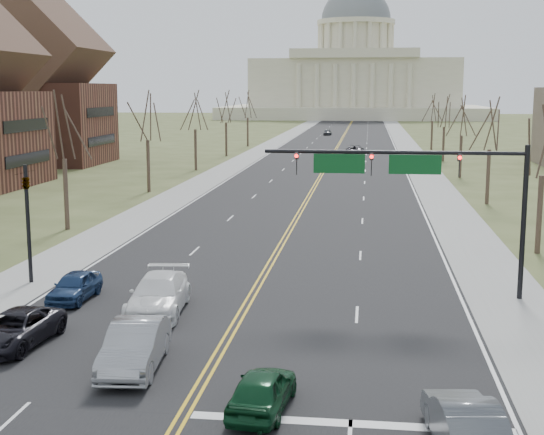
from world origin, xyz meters
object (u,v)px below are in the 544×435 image
(car_nb_inner_lead, at_px, (262,390))
(car_sb_inner_second, at_px, (158,295))
(signal_mast, at_px, (413,175))
(signal_left, at_px, (27,210))
(car_sb_outer_second, at_px, (75,286))
(car_far_nb, at_px, (355,150))
(car_sb_inner_lead, at_px, (135,346))
(car_far_sb, at_px, (328,132))
(car_nb_outer_lead, at_px, (465,423))
(car_sb_outer_lead, at_px, (15,329))

(car_nb_inner_lead, bearing_deg, car_sb_inner_second, -52.84)
(signal_mast, height_order, signal_left, signal_mast)
(car_sb_outer_second, height_order, car_far_nb, car_far_nb)
(car_nb_inner_lead, height_order, car_sb_inner_lead, car_sb_inner_lead)
(signal_left, bearing_deg, car_sb_inner_lead, -50.97)
(signal_mast, height_order, car_far_sb, signal_mast)
(car_nb_outer_lead, distance_m, car_far_nb, 93.15)
(signal_left, distance_m, car_sb_inner_second, 9.43)
(car_sb_inner_lead, relative_size, car_far_sb, 1.28)
(signal_mast, bearing_deg, car_far_sb, 94.88)
(car_sb_outer_lead, bearing_deg, car_sb_inner_second, 54.48)
(car_nb_inner_lead, bearing_deg, car_sb_outer_lead, -19.26)
(signal_mast, xyz_separation_m, car_sb_outer_second, (-15.48, -2.86, -5.09))
(signal_mast, height_order, car_sb_outer_lead, signal_mast)
(car_nb_outer_lead, xyz_separation_m, car_sb_outer_lead, (-15.95, 6.46, -0.09))
(car_sb_inner_lead, bearing_deg, signal_mast, 42.42)
(car_far_sb, bearing_deg, car_far_nb, -80.24)
(car_nb_inner_lead, distance_m, car_sb_inner_lead, 5.73)
(car_nb_outer_lead, height_order, car_sb_inner_second, car_sb_inner_second)
(car_far_sb, bearing_deg, car_nb_outer_lead, -83.19)
(car_nb_outer_lead, bearing_deg, car_sb_outer_second, -45.44)
(car_sb_outer_lead, bearing_deg, signal_mast, 36.14)
(car_sb_outer_second, xyz_separation_m, car_far_sb, (4.48, 131.80, 0.00))
(car_nb_inner_lead, relative_size, car_nb_outer_lead, 0.86)
(signal_mast, relative_size, car_far_nb, 2.10)
(signal_left, height_order, car_sb_outer_second, signal_left)
(car_sb_inner_second, bearing_deg, car_sb_outer_second, 156.75)
(signal_mast, bearing_deg, car_sb_outer_lead, -148.81)
(signal_left, xyz_separation_m, car_sb_inner_second, (7.87, -4.32, -2.89))
(car_sb_inner_second, distance_m, car_far_sb, 133.26)
(car_sb_inner_second, xyz_separation_m, car_sb_outer_second, (-4.41, 1.46, -0.15))
(signal_mast, relative_size, car_far_sb, 3.11)
(car_sb_outer_lead, xyz_separation_m, car_far_nb, (11.14, 86.56, 0.14))
(signal_left, height_order, car_nb_outer_lead, signal_left)
(car_sb_outer_second, bearing_deg, car_sb_outer_lead, -87.13)
(car_nb_outer_lead, bearing_deg, car_far_sb, -92.27)
(signal_left, height_order, car_sb_inner_second, signal_left)
(car_sb_inner_lead, bearing_deg, car_sb_outer_second, 118.66)
(car_nb_inner_lead, relative_size, car_sb_outer_second, 1.01)
(signal_mast, relative_size, signal_left, 2.02)
(car_sb_outer_lead, distance_m, car_sb_inner_second, 6.50)
(car_sb_outer_lead, height_order, car_far_sb, car_far_sb)
(signal_left, distance_m, car_sb_outer_lead, 10.41)
(car_nb_outer_lead, bearing_deg, signal_left, -45.62)
(car_nb_outer_lead, relative_size, car_far_sb, 1.17)
(signal_left, bearing_deg, car_far_sb, 86.47)
(signal_mast, relative_size, car_nb_inner_lead, 3.08)
(signal_left, xyz_separation_m, car_far_sb, (7.94, 128.95, -3.04))
(car_nb_inner_lead, bearing_deg, signal_mast, -104.72)
(car_sb_outer_lead, distance_m, car_sb_outer_second, 6.41)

